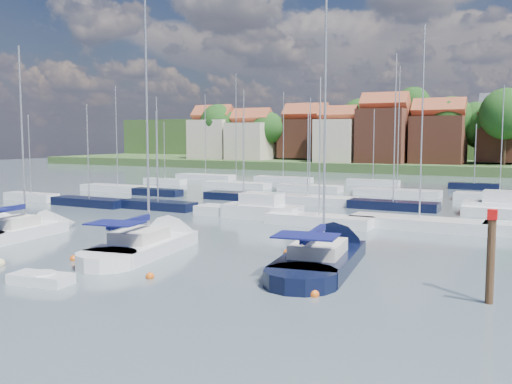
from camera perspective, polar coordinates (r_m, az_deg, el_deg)
The scene contains 13 objects.
ground at distance 67.16m, azimuth 12.48°, elevation -0.69°, with size 260.00×260.00×0.00m, color #465660.
sailboat_left at distance 45.19m, azimuth -21.37°, elevation -3.55°, with size 4.13×11.11×14.78m.
sailboat_centre at distance 37.79m, azimuth -9.72°, elevation -5.00°, with size 5.35×13.40×17.63m.
sailboat_navy at distance 33.88m, azimuth 7.25°, elevation -6.20°, with size 5.63×14.19×19.01m.
tender at distance 30.30m, azimuth -20.71°, elevation -8.12°, with size 3.25×1.86×0.67m.
timber_piling at distance 26.98m, azimuth 22.35°, elevation -8.04°, with size 0.40×0.40×6.38m.
buoy_b at distance 35.46m, azimuth -24.19°, elevation -6.70°, with size 0.55×0.55×0.55m, color beige.
buoy_c at distance 35.25m, azimuth -17.76°, elevation -6.54°, with size 0.45×0.45×0.45m, color #D85914.
buoy_d at distance 29.99m, azimuth -10.55°, elevation -8.50°, with size 0.44×0.44×0.44m, color #D85914.
buoy_e at distance 35.40m, azimuth 3.10°, elevation -6.22°, with size 0.43×0.43×0.43m, color #D85914.
buoy_f at distance 26.46m, azimuth 5.84°, elevation -10.35°, with size 0.46×0.46×0.46m, color #D85914.
marina_field at distance 61.96m, azimuth 13.01°, elevation -0.83°, with size 79.62×41.41×15.93m.
far_shore_town at distance 157.87m, azimuth 22.23°, elevation 4.28°, with size 212.46×90.00×22.27m.
Camera 1 is at (17.44, -24.44, 7.29)m, focal length 40.00 mm.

